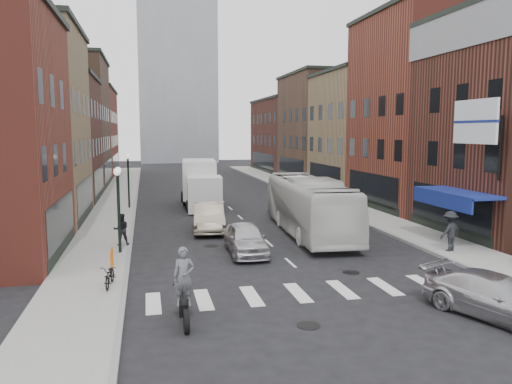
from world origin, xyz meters
TOP-DOWN VIEW (x-y plane):
  - ground at (0.00, 0.00)m, footprint 160.00×160.00m
  - sidewalk_left at (-8.50, 22.00)m, footprint 3.00×74.00m
  - sidewalk_right at (8.50, 22.00)m, footprint 3.00×74.00m
  - curb_left at (-7.00, 22.00)m, footprint 0.20×74.00m
  - curb_right at (7.00, 22.00)m, footprint 0.20×74.00m
  - crosswalk_stripes at (0.00, -3.00)m, footprint 12.00×2.20m
  - bldg_left_mid_b at (-14.99, 24.00)m, footprint 10.30×10.20m
  - bldg_left_far_a at (-14.99, 35.00)m, footprint 10.30×12.20m
  - bldg_left_far_b at (-14.99, 49.00)m, footprint 10.30×16.20m
  - bldg_right_mid_a at (15.00, 14.00)m, footprint 10.30×10.20m
  - bldg_right_mid_b at (14.99, 24.00)m, footprint 10.30×10.20m
  - bldg_right_far_a at (14.99, 35.00)m, footprint 10.30×12.20m
  - bldg_right_far_b at (14.99, 49.00)m, footprint 10.30×16.20m
  - awning_blue at (8.93, 2.50)m, footprint 1.80×5.00m
  - billboard_sign at (8.59, 0.50)m, footprint 1.52×3.00m
  - distant_tower at (0.00, 78.00)m, footprint 14.00×14.00m
  - streetlamp_near at (-7.40, 4.00)m, footprint 0.32×1.22m
  - streetlamp_far at (-7.40, 18.00)m, footprint 0.32×1.22m
  - bike_rack at (-7.60, 1.30)m, footprint 0.08×0.68m
  - box_truck at (-2.10, 18.11)m, footprint 2.89×8.26m
  - motorcycle_rider at (-5.10, -5.02)m, footprint 0.68×2.32m
  - transit_bus at (2.79, 6.88)m, footprint 3.45×11.66m
  - sedan_left_near at (-1.61, 3.00)m, footprint 1.85×4.36m
  - sedan_left_far at (-2.63, 8.82)m, footprint 2.18×5.05m
  - curb_car at (4.38, -6.64)m, footprint 3.46×4.99m
  - parked_bicycle at (-7.50, -1.24)m, footprint 0.69×1.61m
  - ped_left_solo at (-7.40, 5.52)m, footprint 0.81×0.53m
  - ped_right_a at (7.81, 0.95)m, footprint 1.36×0.98m

SIDE VIEW (x-z plane):
  - ground at x=0.00m, z-range 0.00..0.00m
  - curb_left at x=-7.00m, z-range -0.08..0.08m
  - curb_right at x=7.00m, z-range -0.08..0.08m
  - crosswalk_stripes at x=0.00m, z-range -0.01..0.01m
  - sidewalk_left at x=-8.50m, z-range 0.00..0.15m
  - sidewalk_right at x=8.50m, z-range 0.00..0.15m
  - bike_rack at x=-7.60m, z-range 0.15..0.95m
  - parked_bicycle at x=-7.50m, z-range 0.15..0.97m
  - curb_car at x=4.38m, z-range 0.00..1.34m
  - sedan_left_near at x=-1.61m, z-range 0.00..1.47m
  - sedan_left_far at x=-2.63m, z-range 0.00..1.62m
  - ped_left_solo at x=-7.40m, z-range 0.15..1.73m
  - ped_right_a at x=7.81m, z-range 0.15..2.05m
  - motorcycle_rider at x=-5.10m, z-range -0.08..2.29m
  - transit_bus at x=2.79m, z-range 0.00..3.20m
  - box_truck at x=-2.10m, z-range -0.02..3.50m
  - awning_blue at x=8.93m, z-range 2.24..3.02m
  - streetlamp_near at x=-7.40m, z-range 0.86..4.97m
  - streetlamp_far at x=-7.40m, z-range 0.86..4.97m
  - bldg_right_far_b at x=14.99m, z-range 0.00..10.30m
  - bldg_left_mid_b at x=-14.99m, z-range 0.00..10.30m
  - bldg_left_far_b at x=-14.99m, z-range 0.00..11.30m
  - bldg_right_mid_b at x=14.99m, z-range 0.00..11.30m
  - billboard_sign at x=8.59m, z-range 4.28..7.98m
  - bldg_right_far_a at x=14.99m, z-range 0.00..12.30m
  - bldg_left_far_a at x=-14.99m, z-range 0.00..13.30m
  - bldg_right_mid_a at x=15.00m, z-range 0.00..14.30m
  - distant_tower at x=0.00m, z-range 0.00..50.00m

